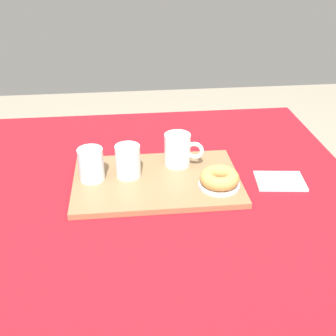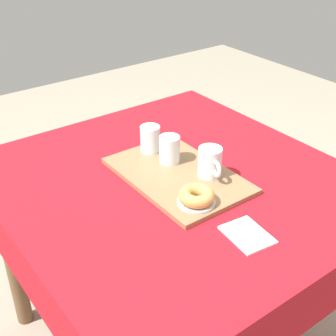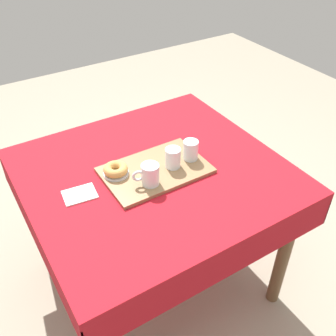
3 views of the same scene
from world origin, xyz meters
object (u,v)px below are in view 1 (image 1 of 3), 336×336
at_px(tea_mug_left, 178,151).
at_px(water_glass_far, 128,163).
at_px(water_glass_near, 91,166).
at_px(sugar_donut_left, 220,178).
at_px(serving_tray, 158,181).
at_px(donut_plate_left, 219,185).
at_px(dining_table, 158,216).
at_px(paper_napkin, 280,181).

relative_size(tea_mug_left, water_glass_far, 1.24).
relative_size(water_glass_near, sugar_donut_left, 0.87).
distance_m(water_glass_far, sugar_donut_left, 0.25).
bearing_deg(serving_tray, water_glass_far, -17.32).
relative_size(water_glass_far, donut_plate_left, 0.82).
bearing_deg(water_glass_far, tea_mug_left, -160.89).
xyz_separation_m(dining_table, sugar_donut_left, (-0.16, 0.04, 0.14)).
distance_m(water_glass_near, sugar_donut_left, 0.35).
xyz_separation_m(serving_tray, tea_mug_left, (-0.07, -0.07, 0.05)).
distance_m(tea_mug_left, water_glass_near, 0.25).
relative_size(serving_tray, tea_mug_left, 4.04).
bearing_deg(paper_napkin, water_glass_near, -5.02).
xyz_separation_m(sugar_donut_left, paper_napkin, (-0.18, -0.03, -0.04)).
bearing_deg(dining_table, water_glass_near, -9.44).
distance_m(dining_table, water_glass_near, 0.24).
relative_size(water_glass_near, paper_napkin, 0.69).
bearing_deg(donut_plate_left, water_glass_near, -12.28).
relative_size(tea_mug_left, paper_napkin, 0.85).
bearing_deg(tea_mug_left, sugar_donut_left, 125.52).
distance_m(serving_tray, sugar_donut_left, 0.17).
distance_m(water_glass_near, donut_plate_left, 0.35).
xyz_separation_m(serving_tray, paper_napkin, (-0.34, 0.03, -0.00)).
bearing_deg(sugar_donut_left, donut_plate_left, 0.00).
bearing_deg(tea_mug_left, water_glass_near, 13.42).
xyz_separation_m(dining_table, serving_tray, (-0.00, -0.01, 0.11)).
bearing_deg(water_glass_near, donut_plate_left, 167.72).
xyz_separation_m(dining_table, tea_mug_left, (-0.07, -0.09, 0.16)).
height_order(tea_mug_left, water_glass_far, tea_mug_left).
bearing_deg(paper_napkin, sugar_donut_left, 8.86).
bearing_deg(serving_tray, tea_mug_left, -131.64).
height_order(serving_tray, water_glass_far, water_glass_far).
relative_size(donut_plate_left, paper_napkin, 0.84).
relative_size(dining_table, water_glass_near, 12.28).
relative_size(dining_table, tea_mug_left, 9.93).
relative_size(water_glass_near, donut_plate_left, 0.82).
height_order(dining_table, sugar_donut_left, sugar_donut_left).
height_order(dining_table, water_glass_far, water_glass_far).
distance_m(dining_table, water_glass_far, 0.18).
relative_size(dining_table, serving_tray, 2.46).
bearing_deg(donut_plate_left, paper_napkin, -171.14).
xyz_separation_m(water_glass_far, sugar_donut_left, (-0.24, 0.08, -0.01)).
xyz_separation_m(dining_table, water_glass_far, (0.08, -0.04, 0.16)).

